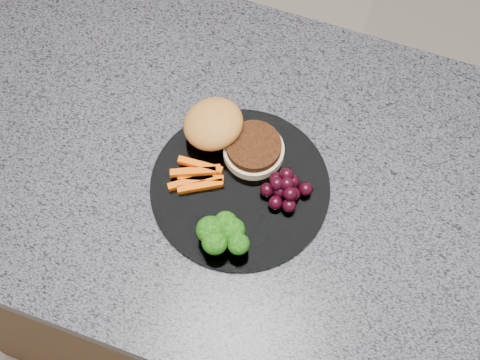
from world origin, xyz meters
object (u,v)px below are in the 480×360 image
at_px(burger, 228,134).
at_px(grape_bunch, 285,189).
at_px(island_cabinet, 264,277).
at_px(plate, 240,187).

distance_m(burger, grape_bunch, 0.12).
distance_m(island_cabinet, grape_bunch, 0.49).
bearing_deg(burger, grape_bunch, -27.47).
xyz_separation_m(plate, burger, (-0.04, 0.06, 0.02)).
relative_size(plate, grape_bunch, 3.65).
height_order(island_cabinet, plate, plate).
height_order(island_cabinet, grape_bunch, grape_bunch).
height_order(plate, grape_bunch, grape_bunch).
bearing_deg(burger, plate, -57.46).
distance_m(plate, burger, 0.08).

